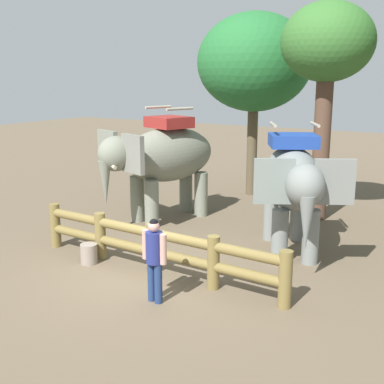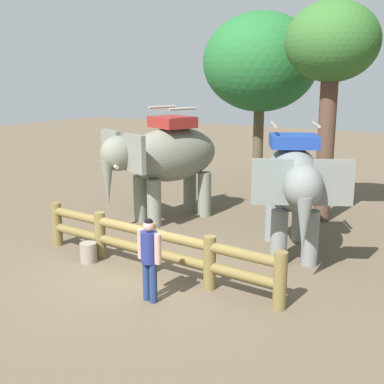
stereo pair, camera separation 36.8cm
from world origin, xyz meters
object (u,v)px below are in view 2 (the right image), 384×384
object	(u,v)px
log_fence	(150,244)
tourist_woman_in_black	(149,254)
elephant_near_left	(165,158)
elephant_center	(293,183)
tree_back_center	(332,49)
feed_bucket	(88,252)
tree_far_right	(260,63)

from	to	relation	value
log_fence	tourist_woman_in_black	xyz separation A→B (m)	(0.84, -1.11, 0.30)
elephant_near_left	tourist_woman_in_black	size ratio (longest dim) A/B	2.43
elephant_center	elephant_near_left	bearing A→B (deg)	169.08
tree_back_center	feed_bucket	world-z (taller)	tree_back_center
log_fence	elephant_center	distance (m)	3.43
log_fence	feed_bucket	distance (m)	1.56
elephant_center	feed_bucket	distance (m)	4.76
feed_bucket	tourist_woman_in_black	bearing A→B (deg)	-18.98
log_fence	tree_far_right	world-z (taller)	tree_far_right
elephant_near_left	tree_far_right	distance (m)	4.99
log_fence	tree_far_right	xyz separation A→B (m)	(-1.19, 7.49, 3.81)
elephant_near_left	elephant_center	xyz separation A→B (m)	(4.07, -0.78, -0.11)
elephant_near_left	tree_back_center	distance (m)	5.29
tree_far_right	feed_bucket	size ratio (longest dim) A/B	13.82
elephant_center	tree_far_right	xyz separation A→B (m)	(-3.24, 4.95, 2.73)
tourist_woman_in_black	tree_far_right	size ratio (longest dim) A/B	0.26
feed_bucket	tree_far_right	bearing A→B (deg)	87.87
tree_back_center	elephant_near_left	bearing A→B (deg)	-147.48
log_fence	elephant_center	bearing A→B (deg)	51.16
log_fence	tree_back_center	bearing A→B (deg)	73.34
tourist_woman_in_black	tree_back_center	bearing A→B (deg)	82.76
tourist_woman_in_black	tree_back_center	world-z (taller)	tree_back_center
elephant_center	log_fence	bearing A→B (deg)	-128.84
tree_back_center	feed_bucket	bearing A→B (deg)	-117.97
tree_back_center	tree_far_right	size ratio (longest dim) A/B	0.98
elephant_near_left	tree_far_right	world-z (taller)	tree_far_right
elephant_near_left	tree_far_right	xyz separation A→B (m)	(0.83, 4.17, 2.62)
tourist_woman_in_black	elephant_center	bearing A→B (deg)	71.72
elephant_near_left	elephant_center	bearing A→B (deg)	-10.92
log_fence	tree_far_right	distance (m)	8.49
elephant_center	tree_far_right	size ratio (longest dim) A/B	0.58
elephant_near_left	tourist_woman_in_black	xyz separation A→B (m)	(2.86, -4.43, -0.88)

